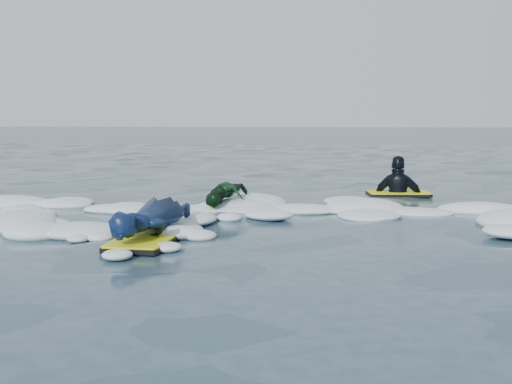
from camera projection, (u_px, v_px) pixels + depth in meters
ground at (221, 230)px, 7.60m from camera, size 120.00×120.00×0.00m
foam_band at (232, 217)px, 8.63m from camera, size 12.00×3.10×0.30m
prone_woman_unit at (150, 221)px, 6.96m from camera, size 0.81×1.70×0.43m
prone_child_unit at (226, 197)px, 9.06m from camera, size 0.73×1.16×0.41m
waiting_rider_unit at (398, 201)px, 10.75m from camera, size 1.06×0.64×1.53m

